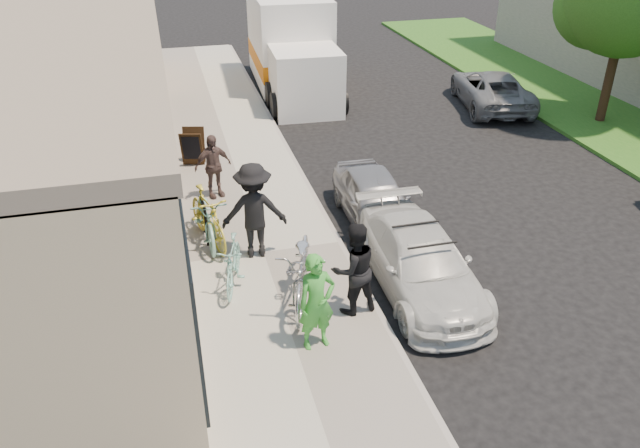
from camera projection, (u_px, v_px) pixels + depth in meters
ground at (418, 338)px, 10.09m from camera, size 120.00×120.00×0.00m
sidewalk at (264, 255)px, 12.14m from camera, size 3.00×34.00×0.15m
curb at (340, 245)px, 12.49m from camera, size 0.12×34.00×0.13m
storefront at (87, 90)px, 14.63m from camera, size 3.60×20.00×4.22m
bike_rack at (204, 217)px, 12.30m from camera, size 0.07×0.59×0.83m
sandwich_board at (193, 147)px, 15.56m from camera, size 0.66×0.66×0.89m
sedan_white at (420, 262)px, 11.05m from camera, size 1.66×3.89×1.16m
sedan_silver at (375, 199)px, 13.20m from camera, size 1.41×3.27×1.10m
moving_truck at (292, 49)px, 21.15m from camera, size 2.64×6.39×3.09m
far_car_gray at (491, 89)px, 19.86m from camera, size 2.73×4.45×1.15m
tandem_bike at (303, 269)px, 10.51m from camera, size 1.40×2.40×1.19m
woman_rider at (317, 302)px, 9.34m from camera, size 0.65×0.48×1.62m
man_standing at (354, 269)px, 10.11m from camera, size 0.89×0.74×1.63m
cruiser_bike_a at (233, 263)px, 10.93m from camera, size 0.81×1.55×0.90m
cruiser_bike_b at (207, 217)px, 12.29m from camera, size 0.76×1.97×1.02m
cruiser_bike_c at (208, 217)px, 12.16m from camera, size 0.97×1.93×1.12m
bystander_a at (254, 211)px, 11.59m from camera, size 1.28×0.82×1.89m
bystander_b at (213, 166)px, 13.86m from camera, size 0.93×0.61×1.47m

